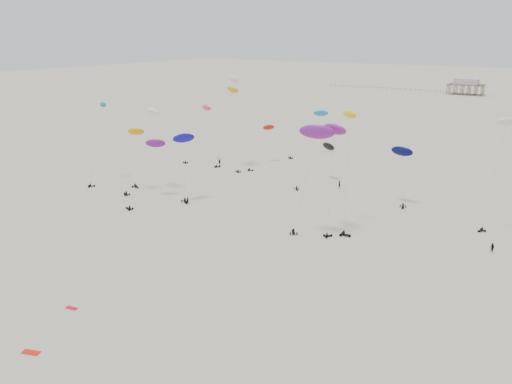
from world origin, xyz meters
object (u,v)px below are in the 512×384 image
Objects in this scene: pavilion_main at (466,88)px; rig_4 at (184,151)px; rig_0 at (324,153)px; rig_9 at (203,118)px; spectator_0 at (188,204)px.

rig_4 is (-12.67, -256.64, 7.15)m from pavilion_main.
rig_0 is 0.98× the size of rig_9.
pavilion_main is 1.22× the size of rig_9.
rig_4 is 0.90× the size of rig_9.
rig_0 is 37.63m from rig_4.
pavilion_main is 257.05m from rig_4.
rig_9 reaches higher than rig_4.
rig_4 reaches higher than rig_0.
pavilion_main reaches higher than spectator_0.
rig_9 reaches higher than pavilion_main.
rig_9 is (-33.05, -224.10, 8.46)m from pavilion_main.
rig_9 is 8.89× the size of spectator_0.
pavilion_main is 225.06m from rig_0.
rig_9 reaches higher than spectator_0.
rig_4 is at bearing 25.64° from rig_0.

